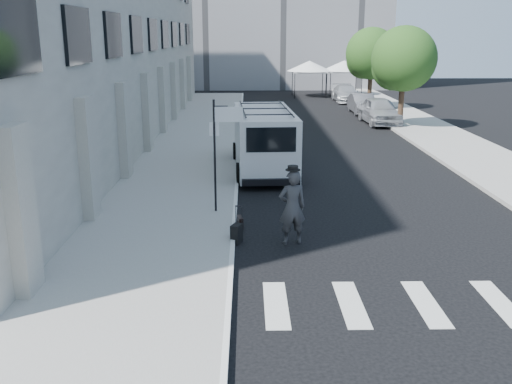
{
  "coord_description": "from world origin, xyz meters",
  "views": [
    {
      "loc": [
        -1.6,
        -14.02,
        5.57
      ],
      "look_at": [
        -1.36,
        1.26,
        1.3
      ],
      "focal_mm": 40.0,
      "sensor_mm": 36.0,
      "label": 1
    }
  ],
  "objects_px": {
    "suitcase": "(237,234)",
    "parked_car_a": "(380,111)",
    "businessman": "(292,207)",
    "parked_car_b": "(362,104)",
    "parked_car_c": "(346,94)",
    "cargo_van": "(264,140)",
    "briefcase": "(240,222)"
  },
  "relations": [
    {
      "from": "suitcase",
      "to": "parked_car_c",
      "type": "height_order",
      "value": "parked_car_c"
    },
    {
      "from": "parked_car_b",
      "to": "parked_car_c",
      "type": "xyz_separation_m",
      "value": [
        0.04,
        7.36,
        -0.01
      ]
    },
    {
      "from": "briefcase",
      "to": "parked_car_c",
      "type": "distance_m",
      "value": 33.2
    },
    {
      "from": "suitcase",
      "to": "cargo_van",
      "type": "distance_m",
      "value": 8.7
    },
    {
      "from": "parked_car_a",
      "to": "parked_car_c",
      "type": "distance_m",
      "value": 12.12
    },
    {
      "from": "businessman",
      "to": "parked_car_c",
      "type": "height_order",
      "value": "businessman"
    },
    {
      "from": "suitcase",
      "to": "cargo_van",
      "type": "relative_size",
      "value": 0.15
    },
    {
      "from": "businessman",
      "to": "parked_car_a",
      "type": "xyz_separation_m",
      "value": [
        7.19,
        21.3,
        -0.19
      ]
    },
    {
      "from": "businessman",
      "to": "briefcase",
      "type": "xyz_separation_m",
      "value": [
        -1.43,
        1.33,
        -0.86
      ]
    },
    {
      "from": "businessman",
      "to": "parked_car_b",
      "type": "height_order",
      "value": "businessman"
    },
    {
      "from": "cargo_van",
      "to": "parked_car_a",
      "type": "bearing_deg",
      "value": 55.62
    },
    {
      "from": "briefcase",
      "to": "parked_car_b",
      "type": "distance_m",
      "value": 26.14
    },
    {
      "from": "briefcase",
      "to": "parked_car_b",
      "type": "bearing_deg",
      "value": 60.03
    },
    {
      "from": "cargo_van",
      "to": "parked_car_b",
      "type": "bearing_deg",
      "value": 63.52
    },
    {
      "from": "briefcase",
      "to": "suitcase",
      "type": "distance_m",
      "value": 1.28
    },
    {
      "from": "briefcase",
      "to": "parked_car_a",
      "type": "xyz_separation_m",
      "value": [
        8.62,
        19.97,
        0.67
      ]
    },
    {
      "from": "briefcase",
      "to": "parked_car_c",
      "type": "height_order",
      "value": "parked_car_c"
    },
    {
      "from": "businessman",
      "to": "briefcase",
      "type": "distance_m",
      "value": 2.14
    },
    {
      "from": "suitcase",
      "to": "parked_car_a",
      "type": "xyz_separation_m",
      "value": [
        8.7,
        21.25,
        0.57
      ]
    },
    {
      "from": "businessman",
      "to": "briefcase",
      "type": "relative_size",
      "value": 4.7
    },
    {
      "from": "suitcase",
      "to": "parked_car_a",
      "type": "relative_size",
      "value": 0.21
    },
    {
      "from": "briefcase",
      "to": "parked_car_c",
      "type": "xyz_separation_m",
      "value": [
        8.5,
        32.09,
        0.52
      ]
    },
    {
      "from": "briefcase",
      "to": "parked_car_a",
      "type": "relative_size",
      "value": 0.09
    },
    {
      "from": "businessman",
      "to": "suitcase",
      "type": "xyz_separation_m",
      "value": [
        -1.51,
        0.06,
        -0.76
      ]
    },
    {
      "from": "suitcase",
      "to": "cargo_van",
      "type": "bearing_deg",
      "value": 106.8
    },
    {
      "from": "businessman",
      "to": "cargo_van",
      "type": "xyz_separation_m",
      "value": [
        -0.52,
        8.64,
        0.28
      ]
    },
    {
      "from": "parked_car_a",
      "to": "parked_car_c",
      "type": "relative_size",
      "value": 1.04
    },
    {
      "from": "suitcase",
      "to": "parked_car_a",
      "type": "height_order",
      "value": "parked_car_a"
    },
    {
      "from": "briefcase",
      "to": "parked_car_a",
      "type": "distance_m",
      "value": 21.76
    },
    {
      "from": "parked_car_a",
      "to": "parked_car_b",
      "type": "relative_size",
      "value": 1.16
    },
    {
      "from": "parked_car_a",
      "to": "parked_car_b",
      "type": "height_order",
      "value": "parked_car_a"
    },
    {
      "from": "cargo_van",
      "to": "parked_car_b",
      "type": "height_order",
      "value": "cargo_van"
    }
  ]
}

